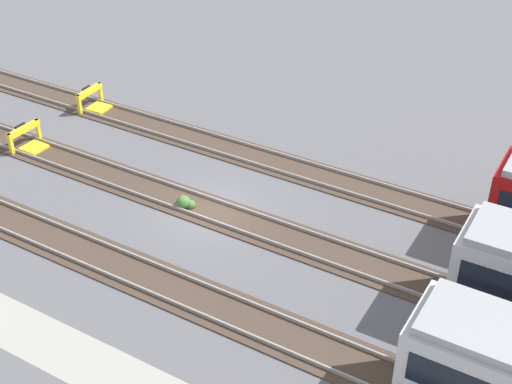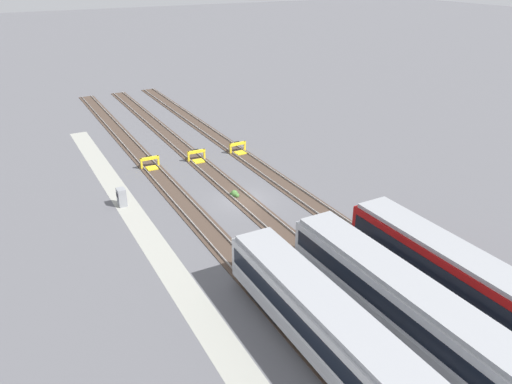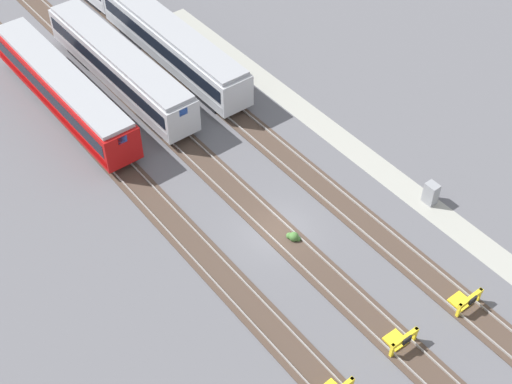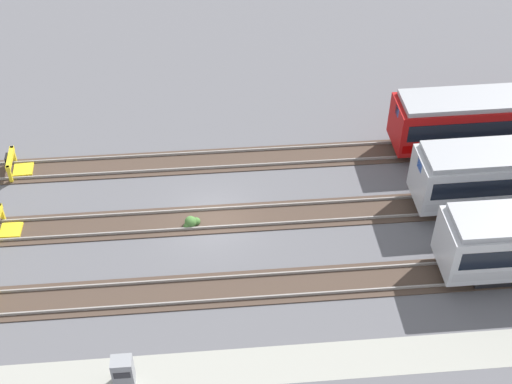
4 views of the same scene
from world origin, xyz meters
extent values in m
plane|color=#5B5B60|center=(0.00, 0.00, 0.00)|extent=(400.00, 400.00, 0.00)
cube|color=#9E9E93|center=(0.00, -9.52, 0.00)|extent=(54.00, 2.00, 0.01)
cube|color=#47382D|center=(0.00, -5.01, 0.03)|extent=(90.00, 2.23, 0.06)
cube|color=gray|center=(0.00, -4.29, 0.14)|extent=(90.00, 0.07, 0.15)
cube|color=gray|center=(0.00, -5.73, 0.14)|extent=(90.00, 0.07, 0.15)
cube|color=#47382D|center=(0.00, 0.00, 0.03)|extent=(90.00, 2.24, 0.06)
cube|color=gray|center=(0.00, 0.72, 0.14)|extent=(90.00, 0.07, 0.15)
cube|color=gray|center=(0.00, -0.72, 0.14)|extent=(90.00, 0.07, 0.15)
cube|color=#47382D|center=(0.00, 5.01, 0.03)|extent=(90.00, 2.23, 0.06)
cube|color=gray|center=(0.00, 5.73, 0.14)|extent=(90.00, 0.07, 0.15)
cube|color=gray|center=(0.00, 4.29, 0.14)|extent=(90.00, 0.07, 0.15)
cube|color=#B7BABF|center=(19.82, 0.04, 2.05)|extent=(18.04, 3.04, 2.70)
cube|color=black|center=(19.82, 0.04, 2.37)|extent=(17.32, 3.07, 1.08)
cube|color=#A8AAAF|center=(19.82, 0.04, 1.29)|extent=(17.68, 3.06, 0.54)
cube|color=#999BA0|center=(19.82, 0.04, 3.55)|extent=(17.49, 2.75, 0.30)
cube|color=blue|center=(28.78, 0.16, 3.05)|extent=(0.09, 0.70, 0.56)
cube|color=blue|center=(10.86, -0.08, 3.05)|extent=(0.09, 0.70, 0.56)
cube|color=black|center=(25.40, 0.12, 0.35)|extent=(3.63, 2.29, 0.70)
cube|color=black|center=(14.24, -0.03, 0.35)|extent=(3.63, 2.29, 0.70)
cube|color=#A80F0F|center=(19.82, 4.98, 2.05)|extent=(18.03, 3.02, 2.70)
cube|color=black|center=(19.82, 4.98, 2.37)|extent=(17.31, 3.05, 1.08)
cube|color=#990000|center=(19.82, 4.98, 1.29)|extent=(17.67, 3.04, 0.54)
cube|color=#999BA0|center=(19.82, 4.98, 3.55)|extent=(17.49, 2.73, 0.30)
cube|color=blue|center=(28.78, 5.09, 3.05)|extent=(0.09, 0.70, 0.56)
cube|color=blue|center=(10.86, 4.88, 3.05)|extent=(0.09, 0.70, 0.56)
cube|color=black|center=(25.40, 5.05, 0.35)|extent=(3.63, 2.28, 0.70)
cube|color=black|center=(14.24, 4.92, 0.35)|extent=(3.63, 2.28, 0.70)
cube|color=#B7BABF|center=(19.82, -4.95, 2.05)|extent=(18.01, 2.86, 2.70)
cube|color=black|center=(19.82, -4.95, 2.37)|extent=(17.29, 2.90, 1.08)
cube|color=#A8AAAF|center=(19.82, -4.95, 1.29)|extent=(17.65, 2.89, 0.54)
cube|color=#999BA0|center=(19.82, -4.95, 3.55)|extent=(17.47, 2.58, 0.30)
cube|color=blue|center=(10.86, -4.92, 3.05)|extent=(0.08, 0.70, 0.56)
cube|color=black|center=(25.40, -4.97, 0.35)|extent=(3.61, 2.25, 0.70)
cube|color=black|center=(14.24, -4.93, 0.35)|extent=(3.61, 2.25, 0.70)
cube|color=yellow|center=(-11.64, -4.11, 0.57)|extent=(0.18, 0.18, 1.15)
cube|color=yellow|center=(-11.64, -5.91, 0.57)|extent=(0.18, 0.18, 1.15)
cube|color=yellow|center=(-11.64, -5.01, 1.00)|extent=(0.25, 2.00, 0.30)
cube|color=yellow|center=(-11.09, -5.01, 0.09)|extent=(1.10, 1.08, 0.18)
cube|color=black|center=(-11.82, -5.01, 1.00)|extent=(0.12, 0.60, 0.44)
cube|color=yellow|center=(-11.17, 0.90, 0.57)|extent=(0.18, 0.18, 1.15)
cube|color=yellow|center=(-11.22, -0.90, 0.57)|extent=(0.18, 0.18, 1.15)
cube|color=yellow|center=(-11.19, 0.00, 1.00)|extent=(0.29, 2.01, 0.30)
cube|color=yellow|center=(-10.65, -0.01, 0.09)|extent=(1.12, 1.11, 0.18)
cube|color=black|center=(-11.37, 0.00, 1.00)|extent=(0.13, 0.60, 0.44)
cube|color=yellow|center=(-11.30, 4.11, 0.57)|extent=(0.19, 0.19, 1.15)
cube|color=gray|center=(-4.19, -9.85, 0.80)|extent=(0.90, 0.70, 1.60)
cube|color=#333338|center=(-4.19, -10.21, 1.04)|extent=(0.70, 0.04, 0.36)
sphere|color=#427033|center=(-1.20, -0.37, 0.28)|extent=(0.64, 0.64, 0.64)
sphere|color=#427033|center=(-0.90, -0.25, 0.18)|extent=(0.44, 0.44, 0.44)
sphere|color=#427033|center=(-1.42, -0.55, 0.14)|extent=(0.36, 0.36, 0.36)
camera|label=1|loc=(14.79, -21.06, 17.96)|focal=50.00mm
camera|label=2|loc=(35.98, -18.09, 19.67)|focal=35.00mm
camera|label=3|loc=(-23.74, 20.14, 34.65)|focal=50.00mm
camera|label=4|loc=(-0.11, -27.87, 26.34)|focal=50.00mm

